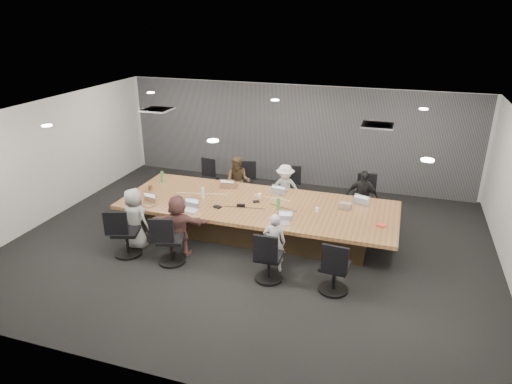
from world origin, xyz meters
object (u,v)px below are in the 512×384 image
(chair_6, at_px, (269,260))
(laptop_1, at_px, (230,186))
(person_2, at_px, (285,189))
(laptop_4, at_px, (148,204))
(snack_packet, at_px, (381,225))
(laptop_3, at_px, (360,201))
(chair_5, at_px, (171,243))
(laptop_2, at_px, (279,192))
(chair_2, at_px, (288,191))
(person_5, at_px, (178,225))
(person_4, at_px, (135,219))
(mug_brown, at_px, (150,187))
(chair_3, at_px, (363,200))
(bottle_clear, at_px, (203,193))
(laptop_6, at_px, (282,223))
(chair_0, at_px, (207,182))
(person_3, at_px, (362,197))
(laptop_5, at_px, (190,210))
(canvas_bag, at_px, (345,206))
(bottle_green_left, at_px, (162,176))
(conference_table, at_px, (257,218))
(chair_7, at_px, (334,270))
(chair_1, at_px, (243,186))
(chair_4, at_px, (126,235))
(person_6, at_px, (274,243))
(stapler, at_px, (241,205))
(bottle_green_right, at_px, (278,204))

(chair_6, height_order, laptop_1, chair_6)
(person_2, relative_size, laptop_4, 3.63)
(snack_packet, bearing_deg, laptop_3, 114.99)
(chair_5, relative_size, laptop_2, 2.45)
(chair_2, height_order, person_5, person_5)
(person_4, bearing_deg, chair_5, 171.76)
(mug_brown, distance_m, snack_packet, 5.31)
(chair_3, relative_size, chair_6, 1.02)
(person_4, xyz_separation_m, mug_brown, (-0.41, 1.35, 0.14))
(bottle_clear, bearing_deg, person_2, 42.83)
(laptop_6, xyz_separation_m, mug_brown, (-3.42, 0.80, 0.05))
(chair_0, xyz_separation_m, chair_6, (2.73, -3.40, 0.02))
(person_3, distance_m, person_5, 4.32)
(laptop_3, xyz_separation_m, laptop_5, (-3.37, -1.60, 0.00))
(chair_0, height_order, bottle_clear, bottle_clear)
(laptop_4, bearing_deg, chair_0, 94.27)
(canvas_bag, bearing_deg, bottle_green_left, 176.66)
(chair_0, height_order, chair_3, chair_3)
(conference_table, height_order, laptop_2, laptop_2)
(conference_table, bearing_deg, chair_5, -126.06)
(snack_packet, bearing_deg, bottle_green_left, 170.30)
(chair_7, height_order, laptop_5, chair_7)
(chair_0, height_order, laptop_2, chair_0)
(chair_1, xyz_separation_m, chair_7, (2.92, -3.40, -0.00))
(chair_0, distance_m, mug_brown, 1.88)
(laptop_2, xyz_separation_m, laptop_4, (-2.52, -1.60, 0.00))
(conference_table, distance_m, chair_0, 2.59)
(chair_2, height_order, laptop_2, chair_2)
(person_5, relative_size, laptop_6, 4.43)
(chair_4, distance_m, person_4, 0.41)
(chair_5, height_order, laptop_4, chair_5)
(chair_4, xyz_separation_m, laptop_2, (2.52, 2.50, 0.32))
(laptop_4, relative_size, person_6, 0.28)
(person_4, distance_m, laptop_4, 0.56)
(chair_0, xyz_separation_m, bottle_green_left, (-0.69, -1.11, 0.48))
(conference_table, relative_size, laptop_1, 16.84)
(chair_4, height_order, snack_packet, chair_4)
(stapler, bearing_deg, chair_6, -66.73)
(bottle_green_right, height_order, canvas_bag, bottle_green_right)
(chair_7, bearing_deg, laptop_1, 144.15)
(bottle_green_left, distance_m, canvas_bag, 4.52)
(stapler, bearing_deg, chair_1, 95.20)
(chair_6, xyz_separation_m, laptop_4, (-3.01, 0.90, 0.34))
(chair_2, relative_size, snack_packet, 4.98)
(chair_7, distance_m, stapler, 2.69)
(person_4, xyz_separation_m, snack_packet, (4.89, 1.03, 0.10))
(chair_5, bearing_deg, chair_6, -17.40)
(chair_3, bearing_deg, laptop_4, 19.04)
(person_2, xyz_separation_m, canvas_bag, (1.59, -1.03, 0.19))
(laptop_3, xyz_separation_m, person_5, (-3.37, -2.15, -0.10))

